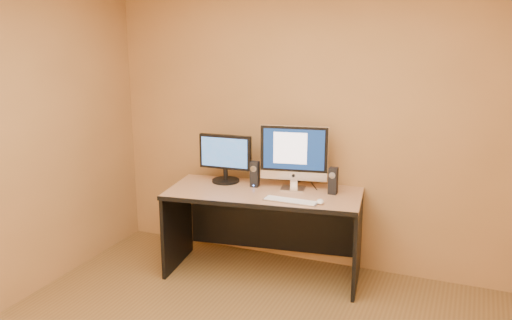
# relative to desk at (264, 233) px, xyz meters

# --- Properties ---
(walls) EXTENTS (4.00, 4.00, 2.60)m
(walls) POSITION_rel_desk_xyz_m (0.37, -1.55, 0.92)
(walls) COLOR #A87743
(walls) RESTS_ON ground
(desk) EXTENTS (1.74, 0.94, 0.77)m
(desk) POSITION_rel_desk_xyz_m (0.00, 0.00, 0.00)
(desk) COLOR #AD7D56
(desk) RESTS_ON ground
(imac) EXTENTS (0.62, 0.32, 0.57)m
(imac) POSITION_rel_desk_xyz_m (0.21, 0.17, 0.67)
(imac) COLOR silver
(imac) RESTS_ON desk
(second_monitor) EXTENTS (0.51, 0.27, 0.43)m
(second_monitor) POSITION_rel_desk_xyz_m (-0.43, 0.15, 0.60)
(second_monitor) COLOR black
(second_monitor) RESTS_ON desk
(speaker_left) EXTENTS (0.08, 0.08, 0.23)m
(speaker_left) POSITION_rel_desk_xyz_m (-0.13, 0.11, 0.50)
(speaker_left) COLOR black
(speaker_left) RESTS_ON desk
(speaker_right) EXTENTS (0.07, 0.07, 0.23)m
(speaker_right) POSITION_rel_desk_xyz_m (0.56, 0.16, 0.50)
(speaker_right) COLOR black
(speaker_right) RESTS_ON desk
(keyboard) EXTENTS (0.45, 0.13, 0.02)m
(keyboard) POSITION_rel_desk_xyz_m (0.30, -0.18, 0.39)
(keyboard) COLOR #B1B2B6
(keyboard) RESTS_ON desk
(mouse) EXTENTS (0.09, 0.12, 0.04)m
(mouse) POSITION_rel_desk_xyz_m (0.54, -0.13, 0.40)
(mouse) COLOR white
(mouse) RESTS_ON desk
(cable_a) EXTENTS (0.12, 0.20, 0.01)m
(cable_a) POSITION_rel_desk_xyz_m (0.36, 0.31, 0.39)
(cable_a) COLOR black
(cable_a) RESTS_ON desk
(cable_b) EXTENTS (0.07, 0.18, 0.01)m
(cable_b) POSITION_rel_desk_xyz_m (0.16, 0.30, 0.39)
(cable_b) COLOR black
(cable_b) RESTS_ON desk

